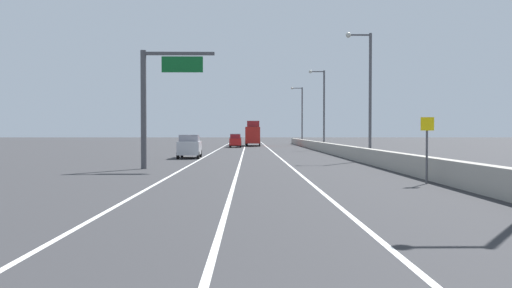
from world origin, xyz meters
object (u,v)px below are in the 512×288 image
(lamp_post_right_third, at_px, (322,104))
(car_red_2, at_px, (235,141))
(lamp_post_right_second, at_px, (367,87))
(box_truck, at_px, (253,134))
(lamp_post_right_fourth, at_px, (301,112))
(car_silver_1, at_px, (190,146))
(speed_advisory_sign, at_px, (427,145))
(car_gray_0, at_px, (236,140))
(overhead_sign_gantry, at_px, (155,94))

(lamp_post_right_third, xyz_separation_m, car_red_2, (-11.62, 11.29, -4.98))
(lamp_post_right_second, height_order, box_truck, lamp_post_right_second)
(lamp_post_right_fourth, bearing_deg, car_silver_1, -107.84)
(speed_advisory_sign, height_order, car_gray_0, speed_advisory_sign)
(lamp_post_right_third, distance_m, car_red_2, 16.95)
(car_red_2, bearing_deg, overhead_sign_gantry, -94.89)
(lamp_post_right_third, bearing_deg, lamp_post_right_second, -89.82)
(lamp_post_right_third, xyz_separation_m, lamp_post_right_fourth, (-0.25, 24.87, 0.00))
(overhead_sign_gantry, height_order, speed_advisory_sign, overhead_sign_gantry)
(speed_advisory_sign, bearing_deg, overhead_sign_gantry, 145.59)
(lamp_post_right_fourth, relative_size, car_silver_1, 2.31)
(speed_advisory_sign, xyz_separation_m, car_silver_1, (-13.33, 22.84, -0.72))
(car_red_2, height_order, box_truck, box_truck)
(lamp_post_right_second, height_order, car_silver_1, lamp_post_right_second)
(lamp_post_right_third, bearing_deg, box_truck, 113.42)
(lamp_post_right_third, relative_size, lamp_post_right_fourth, 1.00)
(speed_advisory_sign, relative_size, car_red_2, 0.72)
(speed_advisory_sign, height_order, box_truck, box_truck)
(car_gray_0, relative_size, car_red_2, 1.10)
(speed_advisory_sign, xyz_separation_m, lamp_post_right_third, (1.54, 43.40, 4.21))
(lamp_post_right_second, distance_m, lamp_post_right_fourth, 49.74)
(overhead_sign_gantry, height_order, car_silver_1, overhead_sign_gantry)
(car_silver_1, bearing_deg, overhead_sign_gantry, -92.62)
(overhead_sign_gantry, distance_m, car_gray_0, 54.06)
(speed_advisory_sign, bearing_deg, lamp_post_right_fourth, 88.92)
(overhead_sign_gantry, relative_size, car_silver_1, 1.66)
(lamp_post_right_second, relative_size, car_red_2, 2.50)
(overhead_sign_gantry, distance_m, speed_advisory_sign, 17.16)
(car_silver_1, height_order, box_truck, box_truck)
(lamp_post_right_second, relative_size, car_silver_1, 2.31)
(lamp_post_right_second, bearing_deg, car_silver_1, 163.92)
(car_gray_0, bearing_deg, speed_advisory_sign, -80.77)
(lamp_post_right_fourth, distance_m, car_silver_1, 47.98)
(overhead_sign_gantry, xyz_separation_m, car_silver_1, (0.61, 13.29, -3.68))
(car_silver_1, bearing_deg, speed_advisory_sign, -59.73)
(lamp_post_right_fourth, bearing_deg, speed_advisory_sign, -91.08)
(speed_advisory_sign, bearing_deg, lamp_post_right_second, 85.01)
(car_gray_0, xyz_separation_m, box_truck, (2.99, 0.46, 0.94))
(lamp_post_right_second, bearing_deg, car_red_2, 107.93)
(lamp_post_right_third, bearing_deg, car_red_2, 135.82)
(lamp_post_right_second, xyz_separation_m, lamp_post_right_third, (-0.08, 24.87, 0.00))
(speed_advisory_sign, distance_m, lamp_post_right_second, 19.07)
(speed_advisory_sign, xyz_separation_m, box_truck, (-7.30, 63.82, 0.20))
(lamp_post_right_third, height_order, car_silver_1, lamp_post_right_third)
(lamp_post_right_second, xyz_separation_m, car_red_2, (-11.70, 36.16, -4.98))
(lamp_post_right_second, bearing_deg, overhead_sign_gantry, -150.01)
(lamp_post_right_second, xyz_separation_m, car_gray_0, (-11.92, 44.83, -4.95))
(lamp_post_right_second, xyz_separation_m, lamp_post_right_fourth, (-0.33, 49.74, 0.00))
(lamp_post_right_third, distance_m, car_silver_1, 25.85)
(lamp_post_right_second, distance_m, car_silver_1, 16.32)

